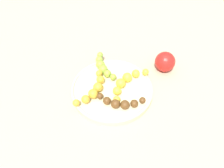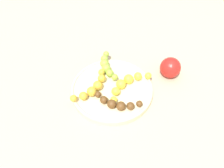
{
  "view_description": "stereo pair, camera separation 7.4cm",
  "coord_description": "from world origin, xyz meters",
  "px_view_note": "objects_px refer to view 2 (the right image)",
  "views": [
    {
      "loc": [
        0.25,
        -0.43,
        0.6
      ],
      "look_at": [
        0.0,
        0.0,
        0.04
      ],
      "focal_mm": 37.06,
      "sensor_mm": 36.0,
      "label": 1
    },
    {
      "loc": [
        0.31,
        -0.38,
        0.6
      ],
      "look_at": [
        0.0,
        0.0,
        0.04
      ],
      "focal_mm": 37.06,
      "sensor_mm": 36.0,
      "label": 2
    }
  ],
  "objects_px": {
    "banana_yellow": "(127,83)",
    "apple_red": "(170,68)",
    "fruit_bowl": "(112,89)",
    "banana_spotted": "(93,87)",
    "banana_green": "(107,66)",
    "banana_overripe": "(117,103)"
  },
  "relations": [
    {
      "from": "banana_green",
      "to": "banana_overripe",
      "type": "relative_size",
      "value": 0.83
    },
    {
      "from": "fruit_bowl",
      "to": "banana_green",
      "type": "relative_size",
      "value": 2.29
    },
    {
      "from": "banana_spotted",
      "to": "banana_yellow",
      "type": "relative_size",
      "value": 0.92
    },
    {
      "from": "fruit_bowl",
      "to": "banana_yellow",
      "type": "xyz_separation_m",
      "value": [
        0.03,
        0.03,
        0.02
      ]
    },
    {
      "from": "banana_green",
      "to": "banana_spotted",
      "type": "bearing_deg",
      "value": 52.01
    },
    {
      "from": "banana_spotted",
      "to": "apple_red",
      "type": "bearing_deg",
      "value": 55.1
    },
    {
      "from": "banana_overripe",
      "to": "apple_red",
      "type": "xyz_separation_m",
      "value": [
        0.05,
        0.23,
        0.0
      ]
    },
    {
      "from": "banana_yellow",
      "to": "apple_red",
      "type": "xyz_separation_m",
      "value": [
        0.08,
        0.15,
        0.0
      ]
    },
    {
      "from": "banana_green",
      "to": "banana_overripe",
      "type": "distance_m",
      "value": 0.17
    },
    {
      "from": "banana_overripe",
      "to": "banana_yellow",
      "type": "xyz_separation_m",
      "value": [
        -0.02,
        0.08,
        0.0
      ]
    },
    {
      "from": "banana_green",
      "to": "banana_spotted",
      "type": "distance_m",
      "value": 0.11
    },
    {
      "from": "banana_overripe",
      "to": "banana_spotted",
      "type": "bearing_deg",
      "value": -113.39
    },
    {
      "from": "banana_spotted",
      "to": "banana_overripe",
      "type": "relative_size",
      "value": 1.14
    },
    {
      "from": "fruit_bowl",
      "to": "banana_spotted",
      "type": "xyz_separation_m",
      "value": [
        -0.04,
        -0.05,
        0.02
      ]
    },
    {
      "from": "banana_yellow",
      "to": "apple_red",
      "type": "relative_size",
      "value": 2.42
    },
    {
      "from": "banana_spotted",
      "to": "banana_overripe",
      "type": "bearing_deg",
      "value": -2.97
    },
    {
      "from": "banana_spotted",
      "to": "banana_overripe",
      "type": "xyz_separation_m",
      "value": [
        0.1,
        -0.0,
        -0.0
      ]
    },
    {
      "from": "banana_yellow",
      "to": "apple_red",
      "type": "bearing_deg",
      "value": -106.25
    },
    {
      "from": "fruit_bowl",
      "to": "apple_red",
      "type": "relative_size",
      "value": 3.75
    },
    {
      "from": "banana_green",
      "to": "apple_red",
      "type": "relative_size",
      "value": 1.63
    },
    {
      "from": "fruit_bowl",
      "to": "banana_yellow",
      "type": "relative_size",
      "value": 1.55
    },
    {
      "from": "banana_green",
      "to": "apple_red",
      "type": "height_order",
      "value": "apple_red"
    }
  ]
}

